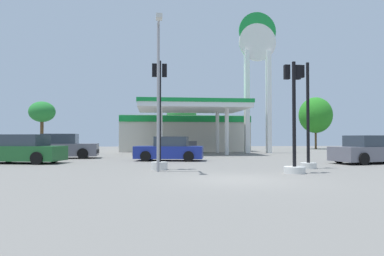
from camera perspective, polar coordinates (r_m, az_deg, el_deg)
The scene contains 14 objects.
ground_plane at distance 12.21m, azimuth 7.25°, elevation -8.09°, with size 90.00×90.00×0.00m, color slate.
gas_station at distance 36.79m, azimuth -1.26°, elevation -0.47°, with size 12.74×14.18×4.38m.
station_pole_sign at distance 33.65m, azimuth 10.33°, elevation 9.74°, with size 3.42×0.56×12.77m.
car_0 at distance 21.83m, azimuth -3.57°, elevation -3.45°, with size 4.32×2.46×1.46m.
car_1 at distance 25.76m, azimuth -19.82°, elevation -2.87°, with size 4.70×2.30×1.65m.
car_2 at distance 21.70m, azimuth 26.25°, elevation -3.25°, with size 4.49×2.62×1.51m.
car_3 at distance 21.63m, azimuth -25.17°, elevation -3.20°, with size 4.66×2.76×1.56m.
traffic_signal_0 at distance 17.20m, azimuth 17.75°, elevation -0.97°, with size 0.72×0.72×4.82m.
traffic_signal_1 at distance 14.71m, azimuth 15.79°, elevation -1.22°, with size 0.83×0.83×4.39m.
traffic_signal_2 at distance 15.76m, azimuth -5.18°, elevation -0.54°, with size 0.71×0.71×4.75m.
tree_0 at distance 45.07m, azimuth -22.61°, elevation 2.31°, with size 2.96×2.96×5.56m.
tree_1 at distance 44.35m, azimuth -1.66°, elevation 2.14°, with size 3.64×3.64×6.11m.
tree_2 at distance 46.37m, azimuth 18.93°, elevation 1.93°, with size 3.99×3.99×6.29m.
corner_streetlamp at distance 14.84m, azimuth -5.33°, elevation 7.63°, with size 0.24×1.48×6.16m.
Camera 1 is at (-2.92, -11.78, 1.40)m, focal length 33.76 mm.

